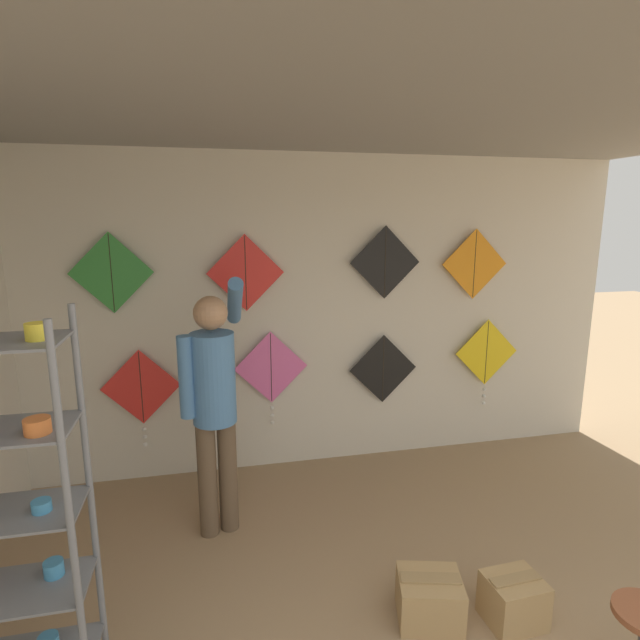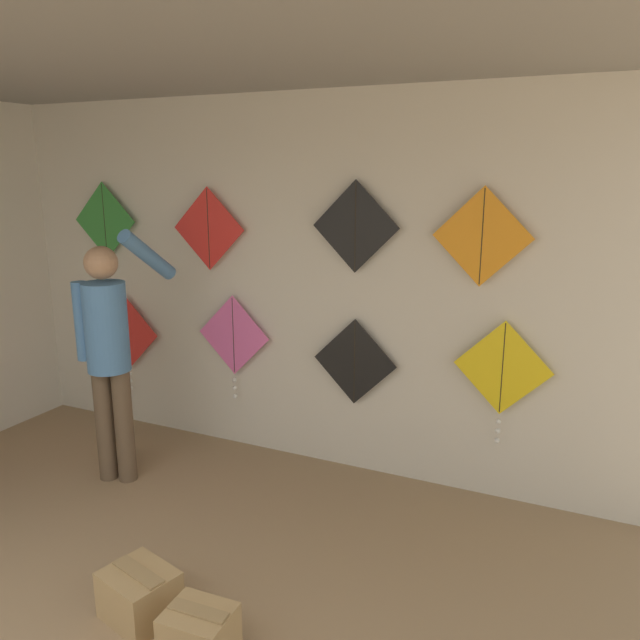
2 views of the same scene
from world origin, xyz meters
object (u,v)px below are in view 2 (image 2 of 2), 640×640
cardboard_box_spare (199,636)px  kite_6 (355,227)px  kite_7 (482,237)px  kite_0 (128,336)px  kite_3 (502,373)px  cardboard_box (140,595)px  kite_2 (355,362)px  kite_1 (234,339)px  kite_5 (208,229)px  kite_4 (105,221)px  shopkeeper (109,343)px

cardboard_box_spare → kite_6: (-0.07, 2.08, 1.73)m
kite_7 → kite_6: bearing=180.0°
kite_0 → kite_3: size_ratio=1.00×
cardboard_box → kite_2: kite_2 is taller
cardboard_box → kite_1: (-0.65, 1.96, 0.79)m
kite_2 → kite_5: bearing=180.0°
kite_4 → kite_6: size_ratio=1.00×
kite_5 → cardboard_box_spare: bearing=-57.9°
shopkeeper → kite_5: size_ratio=2.85×
kite_0 → kite_2: 2.15m
cardboard_box_spare → kite_3: kite_3 is taller
kite_0 → kite_1: kite_1 is taller
shopkeeper → kite_3: 2.74m
kite_1 → kite_6: kite_6 is taller
cardboard_box → kite_3: bearing=53.4°
kite_3 → shopkeeper: bearing=-162.0°
kite_2 → kite_6: 0.99m
cardboard_box → kite_7: 2.89m
cardboard_box → cardboard_box_spare: size_ratio=1.30×
kite_0 → kite_6: (2.14, 0.00, 1.04)m
kite_2 → kite_4: kite_4 is taller
kite_3 → kite_5: size_ratio=1.32×
kite_2 → kite_3: (1.06, -0.00, 0.06)m
shopkeeper → kite_2: bearing=13.7°
cardboard_box_spare → kite_1: (-1.11, 2.08, 0.79)m
cardboard_box → kite_4: size_ratio=0.64×
kite_5 → kite_0: bearing=-180.0°
kite_3 → kite_5: kite_5 is taller
kite_1 → kite_3: size_ratio=1.00×
cardboard_box_spare → kite_3: (1.00, 2.08, 0.80)m
kite_3 → kite_4: 3.48m
kite_6 → kite_7: kite_6 is taller
cardboard_box → kite_6: size_ratio=0.64×
kite_1 → kite_5: bearing=179.8°
kite_1 → kite_0: bearing=180.0°
kite_0 → kite_5: kite_5 is taller
kite_2 → kite_7: kite_7 is taller
kite_1 → kite_2: bearing=0.0°
kite_0 → kite_5: (0.90, 0.00, 0.97)m
shopkeeper → kite_0: shopkeeper is taller
kite_1 → kite_3: kite_3 is taller
kite_5 → kite_7: size_ratio=1.00×
kite_3 → kite_7: bearing=179.8°
cardboard_box → kite_3: kite_3 is taller
shopkeeper → cardboard_box: shopkeeper is taller
cardboard_box_spare → kite_0: (-2.21, 2.08, 0.69)m
cardboard_box → kite_5: size_ratio=0.64×
shopkeeper → kite_4: 1.38m
cardboard_box_spare → kite_0: 3.11m
kite_7 → kite_3: bearing=-0.2°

